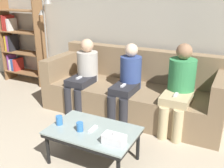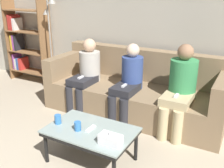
{
  "view_description": "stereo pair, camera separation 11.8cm",
  "coord_description": "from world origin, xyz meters",
  "px_view_note": "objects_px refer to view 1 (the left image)",
  "views": [
    {
      "loc": [
        1.38,
        -0.45,
        1.8
      ],
      "look_at": [
        0.0,
        2.29,
        0.68
      ],
      "focal_mm": 42.0,
      "sensor_mm": 36.0,
      "label": 1
    },
    {
      "loc": [
        1.49,
        -0.39,
        1.8
      ],
      "look_at": [
        0.0,
        2.29,
        0.68
      ],
      "focal_mm": 42.0,
      "sensor_mm": 36.0,
      "label": 2
    }
  ],
  "objects_px": {
    "coffee_table": "(93,133)",
    "seated_person_mid_left": "(127,80)",
    "couch": "(133,91)",
    "standing_lamp": "(47,35)",
    "cup_near_left": "(59,120)",
    "cup_near_right": "(80,127)",
    "tissue_box": "(114,139)",
    "seated_person_left_end": "(84,73)",
    "bookshelf": "(19,43)",
    "seated_person_mid_right": "(180,85)",
    "game_remote": "(93,129)"
  },
  "relations": [
    {
      "from": "coffee_table",
      "to": "seated_person_mid_left",
      "type": "bearing_deg",
      "value": 95.09
    },
    {
      "from": "couch",
      "to": "standing_lamp",
      "type": "distance_m",
      "value": 1.89
    },
    {
      "from": "couch",
      "to": "cup_near_left",
      "type": "bearing_deg",
      "value": -101.35
    },
    {
      "from": "cup_near_left",
      "to": "cup_near_right",
      "type": "distance_m",
      "value": 0.28
    },
    {
      "from": "tissue_box",
      "to": "seated_person_left_end",
      "type": "height_order",
      "value": "seated_person_left_end"
    },
    {
      "from": "coffee_table",
      "to": "standing_lamp",
      "type": "distance_m",
      "value": 2.51
    },
    {
      "from": "seated_person_left_end",
      "to": "seated_person_mid_left",
      "type": "bearing_deg",
      "value": -0.78
    },
    {
      "from": "standing_lamp",
      "to": "seated_person_mid_left",
      "type": "bearing_deg",
      "value": -13.33
    },
    {
      "from": "couch",
      "to": "tissue_box",
      "type": "relative_size",
      "value": 12.05
    },
    {
      "from": "cup_near_right",
      "to": "seated_person_mid_left",
      "type": "bearing_deg",
      "value": 89.61
    },
    {
      "from": "standing_lamp",
      "to": "couch",
      "type": "bearing_deg",
      "value": -5.83
    },
    {
      "from": "cup_near_right",
      "to": "tissue_box",
      "type": "distance_m",
      "value": 0.43
    },
    {
      "from": "cup_near_right",
      "to": "bookshelf",
      "type": "height_order",
      "value": "bookshelf"
    },
    {
      "from": "couch",
      "to": "cup_near_left",
      "type": "height_order",
      "value": "couch"
    },
    {
      "from": "couch",
      "to": "seated_person_mid_left",
      "type": "xyz_separation_m",
      "value": [
        0.0,
        -0.24,
        0.25
      ]
    },
    {
      "from": "coffee_table",
      "to": "seated_person_left_end",
      "type": "distance_m",
      "value": 1.43
    },
    {
      "from": "cup_near_left",
      "to": "couch",
      "type": "bearing_deg",
      "value": 78.65
    },
    {
      "from": "cup_near_left",
      "to": "seated_person_left_end",
      "type": "relative_size",
      "value": 0.09
    },
    {
      "from": "cup_near_right",
      "to": "seated_person_mid_right",
      "type": "relative_size",
      "value": 0.09
    },
    {
      "from": "couch",
      "to": "cup_near_right",
      "type": "height_order",
      "value": "couch"
    },
    {
      "from": "cup_near_left",
      "to": "bookshelf",
      "type": "distance_m",
      "value": 2.92
    },
    {
      "from": "cup_near_right",
      "to": "seated_person_left_end",
      "type": "height_order",
      "value": "seated_person_left_end"
    },
    {
      "from": "couch",
      "to": "game_remote",
      "type": "xyz_separation_m",
      "value": [
        0.1,
        -1.37,
        0.08
      ]
    },
    {
      "from": "game_remote",
      "to": "standing_lamp",
      "type": "bearing_deg",
      "value": 140.05
    },
    {
      "from": "coffee_table",
      "to": "standing_lamp",
      "type": "relative_size",
      "value": 0.56
    },
    {
      "from": "couch",
      "to": "cup_near_right",
      "type": "distance_m",
      "value": 1.46
    },
    {
      "from": "cup_near_left",
      "to": "bookshelf",
      "type": "height_order",
      "value": "bookshelf"
    },
    {
      "from": "game_remote",
      "to": "standing_lamp",
      "type": "xyz_separation_m",
      "value": [
        -1.85,
        1.55,
        0.63
      ]
    },
    {
      "from": "tissue_box",
      "to": "standing_lamp",
      "type": "relative_size",
      "value": 0.13
    },
    {
      "from": "cup_near_left",
      "to": "coffee_table",
      "type": "bearing_deg",
      "value": 9.34
    },
    {
      "from": "seated_person_mid_right",
      "to": "cup_near_right",
      "type": "bearing_deg",
      "value": -120.85
    },
    {
      "from": "cup_near_left",
      "to": "seated_person_mid_left",
      "type": "relative_size",
      "value": 0.09
    },
    {
      "from": "coffee_table",
      "to": "couch",
      "type": "bearing_deg",
      "value": 94.22
    },
    {
      "from": "game_remote",
      "to": "seated_person_mid_right",
      "type": "bearing_deg",
      "value": 61.45
    },
    {
      "from": "cup_near_right",
      "to": "seated_person_mid_right",
      "type": "distance_m",
      "value": 1.45
    },
    {
      "from": "cup_near_left",
      "to": "game_remote",
      "type": "distance_m",
      "value": 0.4
    },
    {
      "from": "standing_lamp",
      "to": "game_remote",
      "type": "bearing_deg",
      "value": -39.95
    },
    {
      "from": "cup_near_left",
      "to": "tissue_box",
      "type": "height_order",
      "value": "tissue_box"
    },
    {
      "from": "standing_lamp",
      "to": "coffee_table",
      "type": "bearing_deg",
      "value": -39.95
    },
    {
      "from": "cup_near_right",
      "to": "bookshelf",
      "type": "relative_size",
      "value": 0.06
    },
    {
      "from": "cup_near_left",
      "to": "seated_person_mid_right",
      "type": "bearing_deg",
      "value": 50.15
    },
    {
      "from": "cup_near_right",
      "to": "game_remote",
      "type": "distance_m",
      "value": 0.14
    },
    {
      "from": "cup_near_right",
      "to": "game_remote",
      "type": "height_order",
      "value": "cup_near_right"
    },
    {
      "from": "coffee_table",
      "to": "seated_person_mid_left",
      "type": "distance_m",
      "value": 1.16
    },
    {
      "from": "standing_lamp",
      "to": "seated_person_mid_right",
      "type": "distance_m",
      "value": 2.54
    },
    {
      "from": "cup_near_left",
      "to": "seated_person_mid_right",
      "type": "height_order",
      "value": "seated_person_mid_right"
    },
    {
      "from": "couch",
      "to": "standing_lamp",
      "type": "bearing_deg",
      "value": 174.17
    },
    {
      "from": "coffee_table",
      "to": "cup_near_left",
      "type": "distance_m",
      "value": 0.41
    },
    {
      "from": "seated_person_mid_right",
      "to": "standing_lamp",
      "type": "bearing_deg",
      "value": 170.99
    },
    {
      "from": "cup_near_left",
      "to": "seated_person_mid_left",
      "type": "xyz_separation_m",
      "value": [
        0.29,
        1.2,
        0.13
      ]
    }
  ]
}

